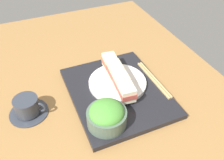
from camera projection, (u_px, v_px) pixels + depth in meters
ground_plane at (98, 91)px, 94.73cm from camera, size 140.00×100.00×3.00cm
serving_tray at (117, 92)px, 90.58cm from camera, size 40.79×33.76×2.02cm
sandwich_plate at (117, 83)px, 91.97cm from camera, size 21.91×21.91×1.45cm
sandwich_nearmost at (126, 92)px, 83.24cm from camera, size 7.36×5.79×5.24cm
sandwich_inner_near at (120, 80)px, 87.45cm from camera, size 7.00×5.78×5.70cm
sandwich_inner_far at (115, 70)px, 91.77cm from camera, size 7.29×5.88×5.83cm
sandwich_farmost at (110, 62)px, 96.28cm from camera, size 7.24×6.02×5.37cm
salad_bowl at (107, 115)px, 75.57cm from camera, size 12.81×12.81×8.24cm
chopsticks_pair at (154, 79)px, 93.99cm from camera, size 22.90×2.21×0.70cm
coffee_cup at (28, 107)px, 81.98cm from camera, size 13.38×13.38×6.67cm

